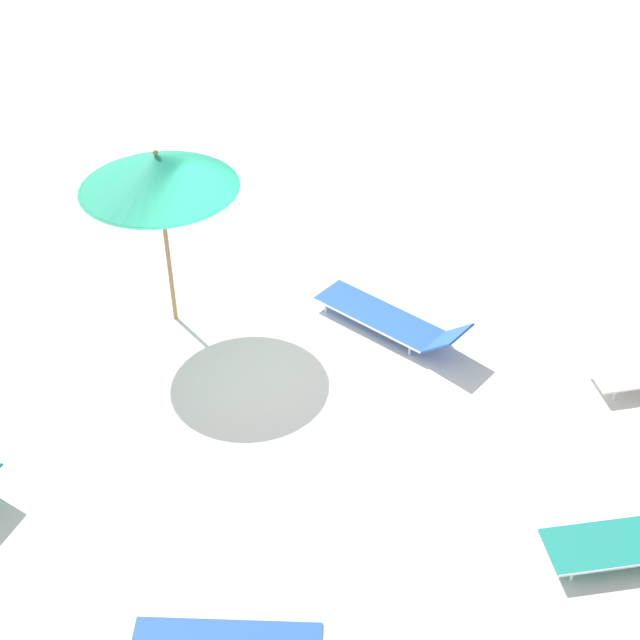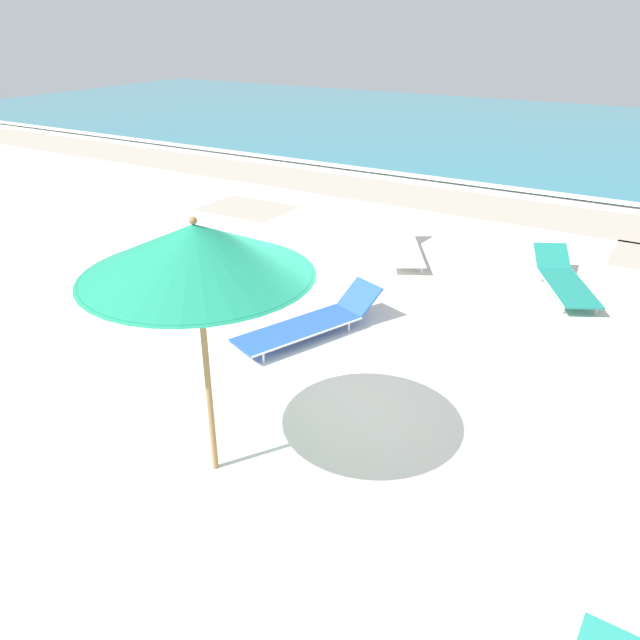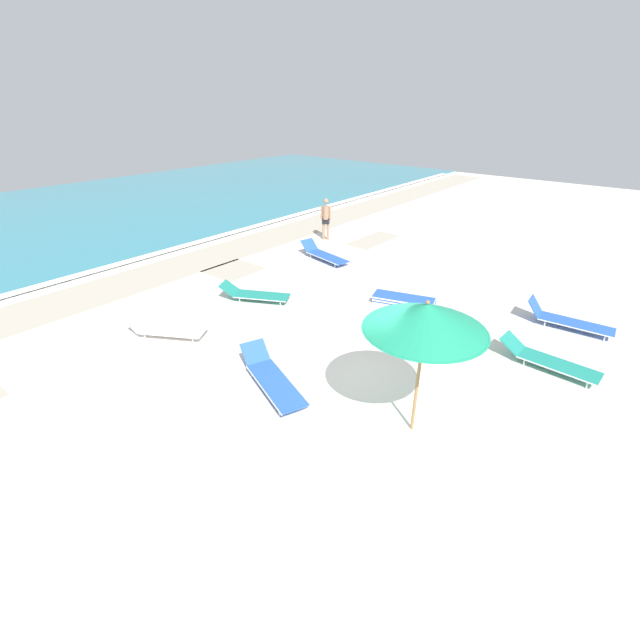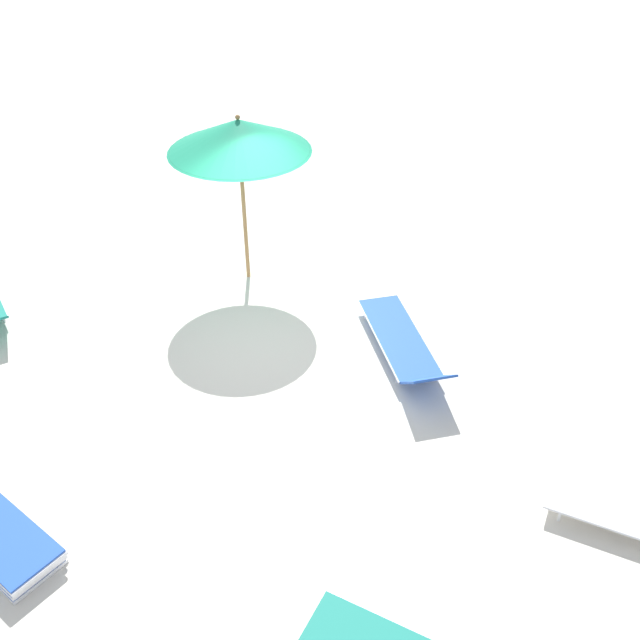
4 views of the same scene
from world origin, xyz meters
TOP-DOWN VIEW (x-y plane):
  - ground_plane at (0.00, 0.01)m, footprint 60.00×60.00m
  - beach_umbrella at (-0.58, -1.57)m, footprint 2.08×2.08m
  - sun_lounger_beside_umbrella at (-1.29, 1.42)m, footprint 1.41×2.39m

SIDE VIEW (x-z plane):
  - ground_plane at x=0.00m, z-range -0.16..0.00m
  - sun_lounger_beside_umbrella at x=-1.29m, z-range -0.06..0.48m
  - beach_umbrella at x=-0.58m, z-range 1.02..3.67m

